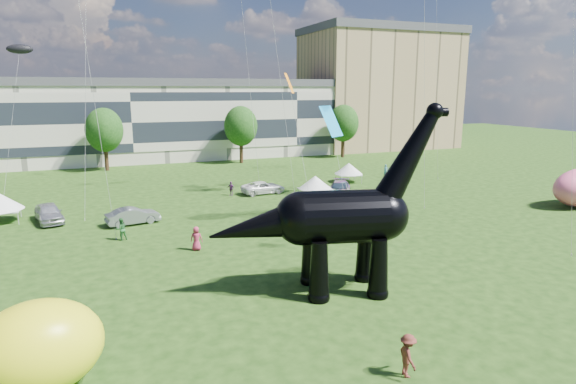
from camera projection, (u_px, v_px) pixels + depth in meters
name	position (u px, v px, depth m)	size (l,w,h in m)	color
ground	(373.00, 313.00, 25.14)	(220.00, 220.00, 0.00)	#16330C
terrace_row	(130.00, 124.00, 77.49)	(78.00, 11.00, 12.00)	beige
apartment_block	(378.00, 91.00, 96.26)	(28.00, 18.00, 22.00)	tan
tree_mid_left	(104.00, 126.00, 67.81)	(5.20, 5.20, 9.44)	#382314
tree_mid_right	(241.00, 123.00, 74.93)	(5.20, 5.20, 9.44)	#382314
tree_far_right	(343.00, 120.00, 81.34)	(5.20, 5.20, 9.44)	#382314
dinosaur_sculpture	(334.00, 220.00, 27.12)	(13.65, 5.19, 11.14)	black
car_silver	(49.00, 213.00, 42.08)	(1.97, 4.89, 1.67)	silver
car_grey	(133.00, 216.00, 41.48)	(1.56, 4.48, 1.48)	gray
car_white	(263.00, 188.00, 53.70)	(2.27, 4.92, 1.37)	white
car_dark	(339.00, 189.00, 52.38)	(2.21, 5.44, 1.58)	#595960
gazebo_near	(315.00, 183.00, 51.15)	(4.17, 4.17, 2.45)	white
gazebo_far	(349.00, 169.00, 60.08)	(4.04, 4.04, 2.43)	silver
inflatable_yellow	(39.00, 347.00, 18.31)	(4.74, 3.65, 3.65)	yellow
visitors	(235.00, 224.00, 38.54)	(52.99, 40.45, 1.84)	#AD2B4B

